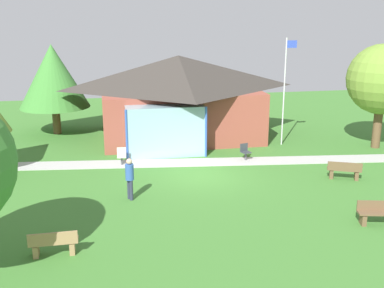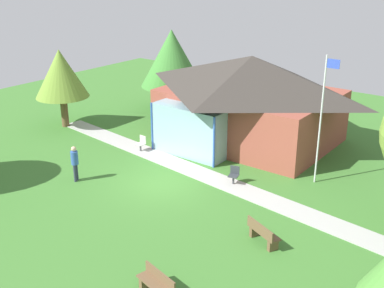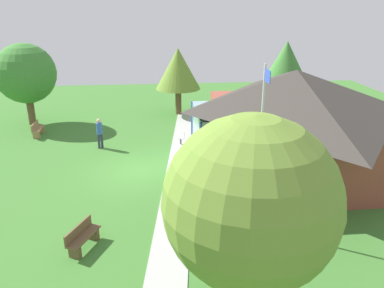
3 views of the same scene
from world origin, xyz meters
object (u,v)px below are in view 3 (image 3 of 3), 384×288
(bench_front_left, at_px, (38,129))
(flagpole, at_px, (261,144))
(tree_east_hedge, at_px, (251,203))
(tree_behind_pavilion_left, at_px, (285,71))
(tree_lawn_corner, at_px, (26,74))
(tree_west_hedge, at_px, (178,69))
(patio_chair_west, at_px, (182,138))
(pavilion, at_px, (289,118))
(visitor_strolling_lawn, at_px, (100,131))
(patio_chair_lawn_spare, at_px, (182,186))
(bench_mid_right, at_px, (83,237))

(bench_front_left, bearing_deg, flagpole, 42.20)
(tree_east_hedge, relative_size, tree_behind_pavilion_left, 1.04)
(tree_lawn_corner, bearing_deg, tree_east_hedge, 28.28)
(tree_west_hedge, bearing_deg, patio_chair_west, -2.00)
(pavilion, bearing_deg, visitor_strolling_lawn, -110.24)
(tree_lawn_corner, relative_size, tree_west_hedge, 1.12)
(flagpole, relative_size, patio_chair_west, 7.00)
(bench_front_left, xyz_separation_m, tree_west_hedge, (-4.18, 9.08, 2.94))
(patio_chair_lawn_spare, height_order, visitor_strolling_lawn, visitor_strolling_lawn)
(patio_chair_lawn_spare, xyz_separation_m, tree_lawn_corner, (-11.36, -9.46, 3.04))
(bench_mid_right, relative_size, patio_chair_lawn_spare, 1.80)
(patio_chair_west, bearing_deg, tree_east_hedge, -174.99)
(bench_front_left, height_order, tree_lawn_corner, tree_lawn_corner)
(patio_chair_west, height_order, tree_lawn_corner, tree_lawn_corner)
(bench_front_left, height_order, visitor_strolling_lawn, visitor_strolling_lawn)
(patio_chair_lawn_spare, height_order, tree_west_hedge, tree_west_hedge)
(patio_chair_lawn_spare, relative_size, visitor_strolling_lawn, 0.49)
(tree_behind_pavilion_left, bearing_deg, bench_mid_right, -39.70)
(pavilion, distance_m, patio_chair_lawn_spare, 6.38)
(pavilion, relative_size, bench_mid_right, 6.52)
(flagpole, distance_m, patio_chair_west, 9.89)
(patio_chair_west, distance_m, tree_lawn_corner, 11.54)
(bench_front_left, bearing_deg, tree_west_hedge, 114.11)
(patio_chair_west, bearing_deg, tree_behind_pavilion_left, -59.78)
(tree_west_hedge, bearing_deg, flagpole, 6.48)
(pavilion, height_order, patio_chair_west, pavilion)
(bench_mid_right, bearing_deg, tree_lawn_corner, -134.90)
(bench_mid_right, bearing_deg, tree_east_hedge, 70.00)
(tree_lawn_corner, bearing_deg, bench_mid_right, 21.35)
(tree_lawn_corner, distance_m, tree_east_hedge, 21.89)
(flagpole, distance_m, bench_mid_right, 6.78)
(flagpole, xyz_separation_m, bench_mid_right, (0.60, -6.10, -2.90))
(flagpole, distance_m, visitor_strolling_lawn, 11.54)
(bench_front_left, height_order, patio_chair_west, patio_chair_west)
(flagpole, xyz_separation_m, patio_chair_west, (-9.24, -2.04, -2.89))
(flagpole, height_order, bench_mid_right, flagpole)
(visitor_strolling_lawn, relative_size, tree_lawn_corner, 0.32)
(visitor_strolling_lawn, relative_size, tree_west_hedge, 0.36)
(flagpole, bearing_deg, tree_east_hedge, -17.61)
(patio_chair_west, height_order, tree_west_hedge, tree_west_hedge)
(tree_west_hedge, bearing_deg, tree_east_hedge, 0.66)
(patio_chair_west, xyz_separation_m, tree_lawn_corner, (-5.10, -9.89, 3.04))
(bench_mid_right, height_order, tree_west_hedge, tree_west_hedge)
(tree_east_hedge, bearing_deg, flagpole, 162.39)
(flagpole, height_order, patio_chair_west, flagpole)
(flagpole, distance_m, bench_front_left, 16.29)
(pavilion, bearing_deg, patio_chair_west, -126.37)
(bench_mid_right, xyz_separation_m, visitor_strolling_lawn, (-9.72, -0.60, 0.62))
(tree_behind_pavilion_left, bearing_deg, pavilion, -16.36)
(flagpole, xyz_separation_m, tree_east_hedge, (4.94, -1.57, 0.52))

